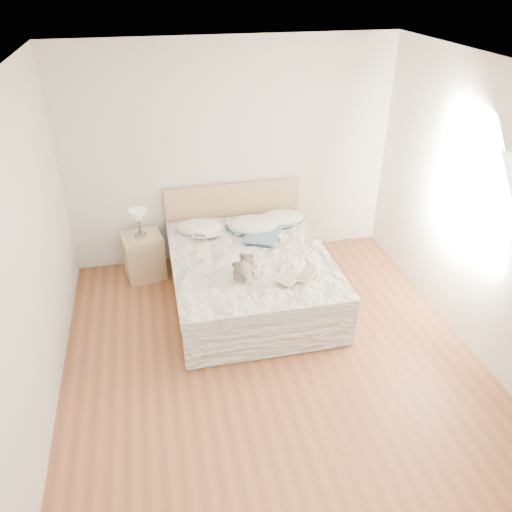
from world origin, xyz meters
name	(u,v)px	position (x,y,z in m)	size (l,w,h in m)	color
floor	(275,365)	(0.00, 0.00, 0.00)	(4.00, 4.50, 0.00)	brown
ceiling	(282,75)	(0.00, 0.00, 2.70)	(4.00, 4.50, 0.00)	silver
wall_back	(231,155)	(0.00, 2.25, 1.35)	(4.00, 0.02, 2.70)	silver
wall_front	(403,483)	(0.00, -2.25, 1.35)	(4.00, 0.02, 2.70)	silver
wall_left	(22,272)	(-2.00, 0.00, 1.35)	(0.02, 4.50, 2.70)	silver
wall_right	(491,221)	(2.00, 0.00, 1.35)	(0.02, 4.50, 2.70)	silver
window	(473,198)	(1.99, 0.30, 1.45)	(0.02, 1.30, 1.10)	white
bed	(249,274)	(0.00, 1.19, 0.31)	(1.72, 2.14, 1.00)	tan
nightstand	(144,256)	(-1.17, 1.91, 0.28)	(0.45, 0.40, 0.56)	tan
table_lamp	(138,217)	(-1.17, 1.91, 0.80)	(0.23, 0.23, 0.33)	#544D48
pillow_left	(200,227)	(-0.47, 1.82, 0.64)	(0.54, 0.38, 0.16)	white
pillow_middle	(253,225)	(0.16, 1.74, 0.64)	(0.61, 0.43, 0.18)	white
pillow_right	(281,218)	(0.54, 1.85, 0.64)	(0.54, 0.38, 0.16)	white
blouse	(263,233)	(0.24, 1.52, 0.63)	(0.58, 0.62, 0.02)	#365470
photo_book	(207,233)	(-0.41, 1.67, 0.63)	(0.36, 0.25, 0.03)	white
childrens_book	(297,277)	(0.36, 0.54, 0.63)	(0.38, 0.26, 0.02)	beige
teddy_bear	(243,274)	(-0.18, 0.68, 0.65)	(0.23, 0.32, 0.17)	brown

